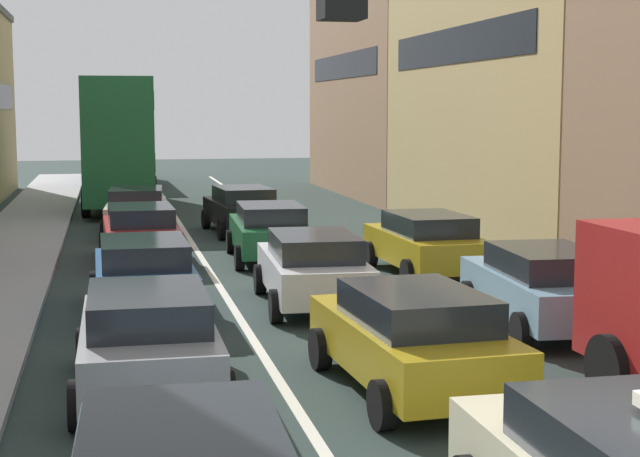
# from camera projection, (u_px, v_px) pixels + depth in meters

# --- Properties ---
(sidewalk_left) EXTENTS (2.60, 64.00, 0.14)m
(sidewalk_left) POSITION_uv_depth(u_px,v_px,m) (9.00, 256.00, 25.74)
(sidewalk_left) COLOR #9B9B9B
(sidewalk_left) RESTS_ON ground
(lane_stripe_left) EXTENTS (0.16, 60.00, 0.01)m
(lane_stripe_left) POSITION_uv_depth(u_px,v_px,m) (198.00, 253.00, 26.81)
(lane_stripe_left) COLOR silver
(lane_stripe_left) RESTS_ON ground
(lane_stripe_right) EXTENTS (0.16, 60.00, 0.01)m
(lane_stripe_right) POSITION_uv_depth(u_px,v_px,m) (319.00, 249.00, 27.52)
(lane_stripe_right) COLOR silver
(lane_stripe_right) RESTS_ON ground
(building_row_right) EXTENTS (7.20, 43.90, 13.19)m
(building_row_right) POSITION_uv_depth(u_px,v_px,m) (575.00, 44.00, 29.55)
(building_row_right) COLOR #9E7556
(building_row_right) RESTS_ON ground
(traffic_light_pole) EXTENTS (3.58, 0.38, 5.50)m
(traffic_light_pole) POSITION_uv_depth(u_px,v_px,m) (42.00, 132.00, 6.01)
(traffic_light_pole) COLOR #2D2D33
(traffic_light_pole) RESTS_ON ground
(sedan_centre_lane_second) EXTENTS (2.24, 4.39, 1.49)m
(sedan_centre_lane_second) POSITION_uv_depth(u_px,v_px,m) (412.00, 337.00, 13.55)
(sedan_centre_lane_second) COLOR #B29319
(sedan_centre_lane_second) RESTS_ON ground
(wagon_left_lane_second) EXTENTS (2.08, 4.31, 1.49)m
(wagon_left_lane_second) POSITION_uv_depth(u_px,v_px,m) (148.00, 338.00, 13.50)
(wagon_left_lane_second) COLOR gray
(wagon_left_lane_second) RESTS_ON ground
(hatchback_centre_lane_third) EXTENTS (2.24, 4.39, 1.49)m
(hatchback_centre_lane_third) POSITION_uv_depth(u_px,v_px,m) (313.00, 267.00, 19.48)
(hatchback_centre_lane_third) COLOR silver
(hatchback_centre_lane_third) RESTS_ON ground
(sedan_left_lane_third) EXTENTS (2.11, 4.32, 1.49)m
(sedan_left_lane_third) POSITION_uv_depth(u_px,v_px,m) (144.00, 274.00, 18.64)
(sedan_left_lane_third) COLOR #194C8C
(sedan_left_lane_third) RESTS_ON ground
(coupe_centre_lane_fourth) EXTENTS (2.23, 4.38, 1.49)m
(coupe_centre_lane_fourth) POSITION_uv_depth(u_px,v_px,m) (270.00, 230.00, 25.34)
(coupe_centre_lane_fourth) COLOR #19592D
(coupe_centre_lane_fourth) RESTS_ON ground
(sedan_left_lane_fourth) EXTENTS (2.14, 4.34, 1.49)m
(sedan_left_lane_fourth) POSITION_uv_depth(u_px,v_px,m) (141.00, 232.00, 24.98)
(sedan_left_lane_fourth) COLOR #A51E1E
(sedan_left_lane_fourth) RESTS_ON ground
(sedan_centre_lane_fifth) EXTENTS (2.30, 4.41, 1.49)m
(sedan_centre_lane_fifth) POSITION_uv_depth(u_px,v_px,m) (242.00, 208.00, 30.88)
(sedan_centre_lane_fifth) COLOR black
(sedan_centre_lane_fifth) RESTS_ON ground
(sedan_left_lane_fifth) EXTENTS (2.27, 4.40, 1.49)m
(sedan_left_lane_fifth) POSITION_uv_depth(u_px,v_px,m) (137.00, 210.00, 30.54)
(sedan_left_lane_fifth) COLOR beige
(sedan_left_lane_fifth) RESTS_ON ground
(sedan_right_lane_behind_truck) EXTENTS (2.30, 4.41, 1.49)m
(sedan_right_lane_behind_truck) POSITION_uv_depth(u_px,v_px,m) (544.00, 286.00, 17.46)
(sedan_right_lane_behind_truck) COLOR #759EB7
(sedan_right_lane_behind_truck) RESTS_ON ground
(wagon_right_lane_far) EXTENTS (2.16, 4.35, 1.49)m
(wagon_right_lane_far) POSITION_uv_depth(u_px,v_px,m) (426.00, 242.00, 23.12)
(wagon_right_lane_far) COLOR #B29319
(wagon_right_lane_far) RESTS_ON ground
(bus_mid_queue_primary) EXTENTS (3.07, 10.58, 5.06)m
(bus_mid_queue_primary) POSITION_uv_depth(u_px,v_px,m) (121.00, 137.00, 38.46)
(bus_mid_queue_primary) COLOR #1E6033
(bus_mid_queue_primary) RESTS_ON ground
(bus_far_queue_secondary) EXTENTS (3.01, 10.56, 2.90)m
(bus_far_queue_secondary) POSITION_uv_depth(u_px,v_px,m) (117.00, 150.00, 51.46)
(bus_far_queue_secondary) COLOR navy
(bus_far_queue_secondary) RESTS_ON ground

